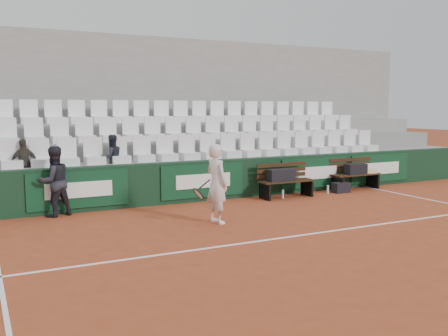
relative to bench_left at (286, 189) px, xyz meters
The scene contains 23 objects.
ground 3.91m from the bench_left, 120.17° to the right, with size 80.00×80.00×0.00m, color #9B4123.
court_baseline 3.91m from the bench_left, 120.17° to the right, with size 18.00×0.06×0.01m, color white.
court_sideline_left 8.80m from the bench_left, 142.32° to the right, with size 0.06×20.00×0.01m, color white.
back_barrier 2.01m from the bench_left, 162.01° to the left, with size 18.00×0.34×1.00m.
grandstand_tier_front 2.34m from the bench_left, 147.53° to the left, with size 18.00×0.95×1.00m, color gray.
grandstand_tier_mid 2.99m from the bench_left, 131.75° to the left, with size 18.00×0.95×1.45m, color gray.
grandstand_tier_back 3.78m from the bench_left, 121.93° to the left, with size 18.00×0.95×1.90m, color gray.
grandstand_rear_wall 4.69m from the bench_left, 117.48° to the left, with size 18.00×0.30×4.40m, color gray.
seat_row_front 2.49m from the bench_left, 151.32° to the left, with size 11.90×0.44×0.63m, color white.
seat_row_mid 3.21m from the bench_left, 134.12° to the left, with size 11.90×0.44×0.63m, color white.
seat_row_back 4.08m from the bench_left, 123.42° to the left, with size 11.90×0.44×0.63m, color white.
bench_left is the anchor object (origin of this frame).
bench_right 2.48m from the bench_left, ahead, with size 1.50×0.56×0.45m, color #361C10.
sports_bag_left 0.41m from the bench_left, behind, with size 0.70×0.30×0.30m, color black.
sports_bag_right 2.47m from the bench_left, ahead, with size 0.62×0.29×0.29m, color black.
towel 2.95m from the bench_left, ahead, with size 0.39×0.28×0.11m, color beige.
sports_bag_ground 1.76m from the bench_left, ahead, with size 0.46×0.28×0.28m, color black.
water_bottle_near 0.21m from the bench_left, 156.22° to the right, with size 0.06×0.06×0.23m, color #AFC0C6.
water_bottle_far 1.34m from the bench_left, ahead, with size 0.06×0.06×0.23m, color silver.
tennis_player 3.42m from the bench_left, 148.37° to the right, with size 0.73×0.64×1.60m.
ball_kid 5.73m from the bench_left, behind, with size 0.73×0.57×1.51m, color black.
spectator_b 6.44m from the bench_left, 169.73° to the left, with size 0.64×0.26×1.08m, color #332E29.
spectator_c 4.59m from the bench_left, 165.19° to the left, with size 0.55×0.43×1.13m, color black.
Camera 1 is at (-5.22, -7.28, 2.31)m, focal length 40.00 mm.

